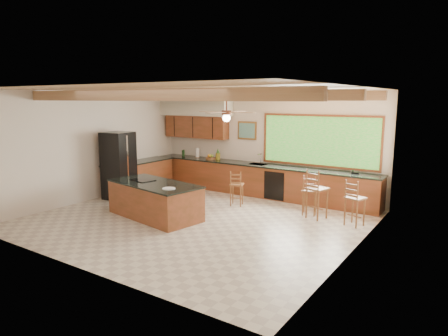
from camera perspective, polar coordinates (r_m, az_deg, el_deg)
The scene contains 9 objects.
ground at distance 9.43m, azimuth -3.90°, elevation -7.36°, with size 7.20×7.20×0.00m, color beige.
room_shell at distance 9.65m, azimuth -2.48°, elevation 6.43°, with size 7.27×6.54×3.02m.
counter_run at distance 11.77m, azimuth 0.39°, elevation -1.53°, with size 7.12×3.10×1.27m.
island at distance 9.66m, azimuth -9.86°, elevation -4.50°, with size 2.53×1.51×0.85m.
refrigerator at distance 11.55m, azimuth -14.81°, elevation 0.33°, with size 0.80×0.78×1.88m.
bar_stool_a at distance 10.47m, azimuth 1.68°, elevation -2.47°, with size 0.43×0.43×0.93m.
bar_stool_b at distance 9.85m, azimuth 12.03°, elevation -3.29°, with size 0.43×0.43×0.99m.
bar_stool_c at distance 9.54m, azimuth 13.04°, elevation -3.04°, with size 0.53×0.53×1.18m.
bar_stool_d at distance 9.24m, azimuth 18.15°, elevation -4.23°, with size 0.47×0.47×1.04m.
Camera 1 is at (5.52, -7.13, 2.79)m, focal length 32.00 mm.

